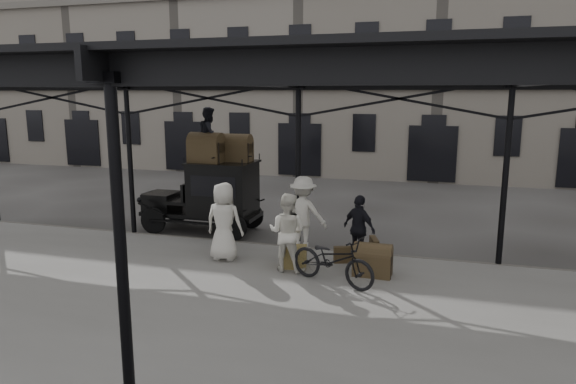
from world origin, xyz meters
name	(u,v)px	position (x,y,z in m)	size (l,w,h in m)	color
ground	(275,277)	(0.00, 0.00, 0.00)	(120.00, 120.00, 0.00)	#383533
platform	(243,308)	(0.00, -2.00, 0.07)	(28.00, 8.00, 0.15)	slate
canopy	(245,70)	(0.00, -1.72, 4.60)	(22.50, 9.00, 4.74)	black
building_frontage	(377,39)	(0.00, 18.00, 7.00)	(64.00, 8.00, 14.00)	slate
taxi	(214,193)	(-2.98, 3.23, 1.20)	(3.65, 1.55, 2.18)	black
porter_left	(224,219)	(-1.83, 1.35, 0.94)	(0.58, 0.38, 1.59)	beige
porter_midleft	(287,232)	(0.25, 0.14, 1.06)	(0.88, 0.69, 1.82)	silver
porter_centre	(224,222)	(-1.45, 0.46, 1.11)	(0.94, 0.61, 1.92)	beige
porter_official	(359,228)	(1.74, 1.27, 0.97)	(0.96, 0.40, 1.64)	black
porter_right	(303,213)	(0.19, 1.80, 1.12)	(1.25, 0.72, 1.94)	beige
bicycle	(333,260)	(1.43, -0.40, 0.68)	(0.71, 2.03, 1.07)	black
porter_roof	(210,135)	(-3.02, 3.14, 2.98)	(0.78, 0.61, 1.60)	black
steamer_trunk_roof_near	(206,150)	(-3.07, 2.99, 2.55)	(1.00, 0.61, 0.73)	#483921
steamer_trunk_roof_far	(236,150)	(-2.32, 3.44, 2.52)	(0.93, 0.57, 0.68)	#483921
steamer_trunk_platform	(373,262)	(2.19, 0.36, 0.46)	(0.85, 0.52, 0.62)	#483921
wicker_hamper	(294,257)	(0.34, 0.40, 0.40)	(0.60, 0.45, 0.50)	olive
suitcase_upright	(374,247)	(2.04, 1.80, 0.38)	(0.15, 0.60, 0.45)	#483921
suitcase_flat	(346,255)	(1.47, 1.05, 0.35)	(0.60, 0.15, 0.40)	#483921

